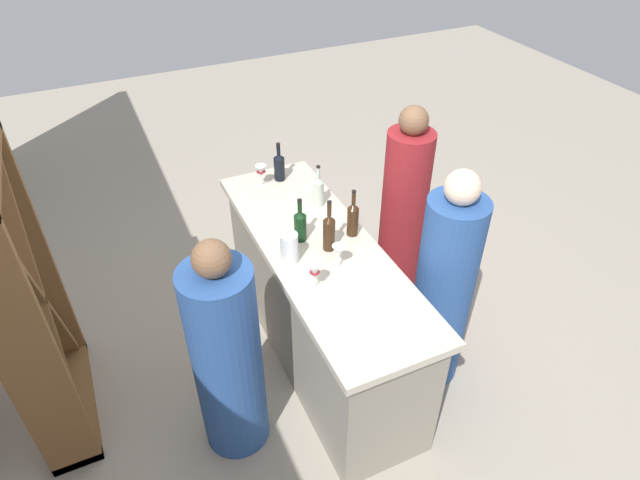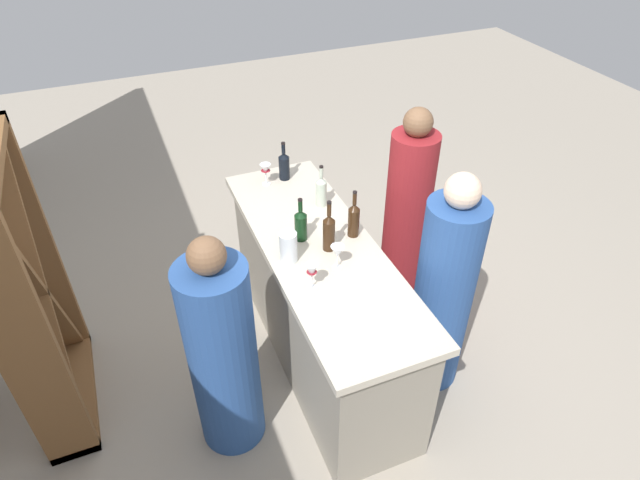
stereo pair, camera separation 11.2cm
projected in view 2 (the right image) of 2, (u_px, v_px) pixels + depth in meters
The scene contains 15 objects.
ground_plane at pixel (320, 353), 3.89m from camera, with size 12.00×12.00×0.00m, color #9E9384.
bar_counter at pixel (320, 303), 3.59m from camera, with size 2.02×0.66×0.97m.
wine_rack at pixel (30, 297), 3.06m from camera, with size 0.98×0.28×1.79m.
wine_bottle_leftmost_amber_brown at pixel (329, 231), 3.21m from camera, with size 0.07×0.07×0.34m.
wine_bottle_second_left_amber_brown at pixel (354, 219), 3.32m from camera, with size 0.07×0.07×0.32m.
wine_bottle_center_dark_green at pixel (301, 224), 3.30m from camera, with size 0.08×0.08×0.29m.
wine_bottle_second_right_clear_pale at pixel (321, 191), 3.59m from camera, with size 0.07×0.07×0.30m.
wine_bottle_rightmost_near_black at pixel (284, 165), 3.87m from camera, with size 0.08×0.08×0.29m.
wine_glass_near_left at pixel (337, 252), 3.07m from camera, with size 0.08×0.08×0.16m.
wine_glass_near_center at pixel (266, 170), 3.80m from camera, with size 0.08×0.08×0.16m.
wine_glass_near_right at pixel (312, 272), 2.93m from camera, with size 0.07×0.07×0.17m.
water_pitcher at pixel (288, 247), 3.14m from camera, with size 0.11×0.11×0.19m.
person_left_guest at pixel (406, 222), 3.87m from camera, with size 0.35×0.35×1.62m.
person_center_guest at pixel (443, 294), 3.32m from camera, with size 0.41×0.41×1.57m.
person_server_behind at pixel (223, 356), 2.99m from camera, with size 0.42×0.42×1.49m.
Camera 2 is at (-2.40, 0.98, 3.01)m, focal length 30.53 mm.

